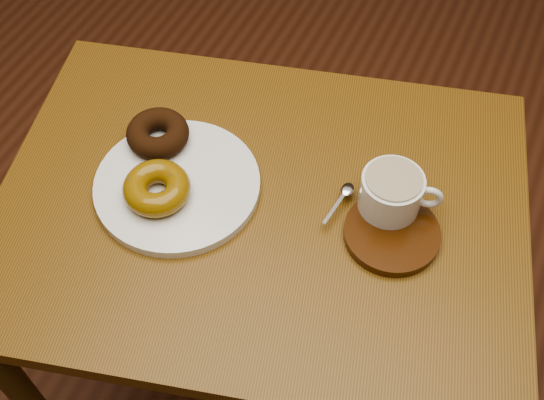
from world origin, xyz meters
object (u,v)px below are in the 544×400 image
at_px(donut_plate, 177,185).
at_px(saucer, 392,233).
at_px(coffee_cup, 392,192).
at_px(cafe_table, 261,246).

relative_size(donut_plate, saucer, 1.81).
bearing_deg(coffee_cup, saucer, -78.09).
distance_m(cafe_table, coffee_cup, 0.26).
distance_m(saucer, coffee_cup, 0.06).
bearing_deg(cafe_table, coffee_cup, 6.34).
xyz_separation_m(donut_plate, coffee_cup, (0.31, 0.09, 0.04)).
relative_size(saucer, coffee_cup, 1.17).
bearing_deg(donut_plate, coffee_cup, 16.83).
distance_m(cafe_table, donut_plate, 0.18).
xyz_separation_m(cafe_table, coffee_cup, (0.18, 0.07, 0.17)).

